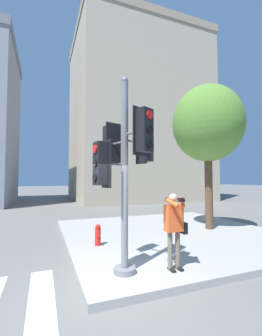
{
  "coord_description": "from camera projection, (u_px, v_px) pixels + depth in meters",
  "views": [
    {
      "loc": [
        -1.22,
        -4.24,
        2.18
      ],
      "look_at": [
        0.71,
        0.69,
        2.46
      ],
      "focal_mm": 24.0,
      "sensor_mm": 36.0,
      "label": 1
    }
  ],
  "objects": [
    {
      "name": "ground_plane",
      "position": [
        109.0,
        294.0,
        4.27
      ],
      "size": [
        160.0,
        160.0,
        0.0
      ],
      "primitive_type": "plane",
      "color": "slate"
    },
    {
      "name": "sidewalk_corner",
      "position": [
        171.0,
        233.0,
        8.8
      ],
      "size": [
        8.0,
        8.0,
        0.16
      ],
      "color": "#9E9B96",
      "rests_on": "ground_plane"
    },
    {
      "name": "traffic_signal_pole",
      "position": [
        125.0,
        158.0,
        5.0
      ],
      "size": [
        1.47,
        1.42,
        4.35
      ],
      "color": "slate",
      "rests_on": "sidewalk_corner"
    },
    {
      "name": "person_photographer",
      "position": [
        175.0,
        224.0,
        5.11
      ],
      "size": [
        0.58,
        0.54,
        1.7
      ],
      "color": "black",
      "rests_on": "sidewalk_corner"
    },
    {
      "name": "street_tree",
      "position": [
        208.0,
        124.0,
        9.49
      ],
      "size": [
        2.94,
        2.94,
        6.02
      ],
      "color": "brown",
      "rests_on": "sidewalk_corner"
    },
    {
      "name": "fire_hydrant",
      "position": [
        98.0,
        235.0,
        6.93
      ],
      "size": [
        0.18,
        0.24,
        0.64
      ],
      "color": "red",
      "rests_on": "sidewalk_corner"
    },
    {
      "name": "building_right",
      "position": [
        136.0,
        119.0,
        26.23
      ],
      "size": [
        13.99,
        11.95,
        18.62
      ],
      "color": "tan",
      "rests_on": "ground_plane"
    }
  ]
}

